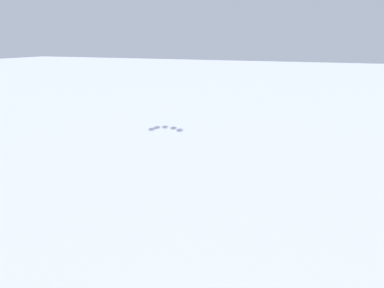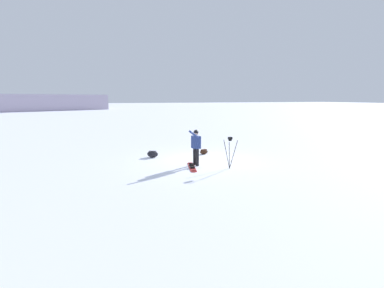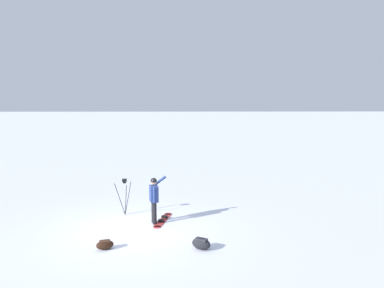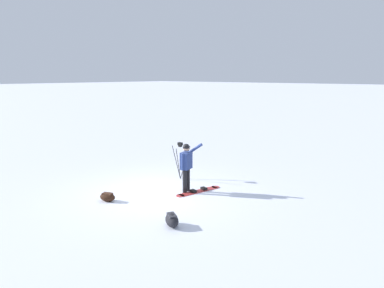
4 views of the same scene
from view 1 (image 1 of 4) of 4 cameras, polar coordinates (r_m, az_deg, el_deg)
The scene contains 0 objects.
Camera 1 is at (-1.19, 2.02, 8.48)m, focal length 32.93 mm.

